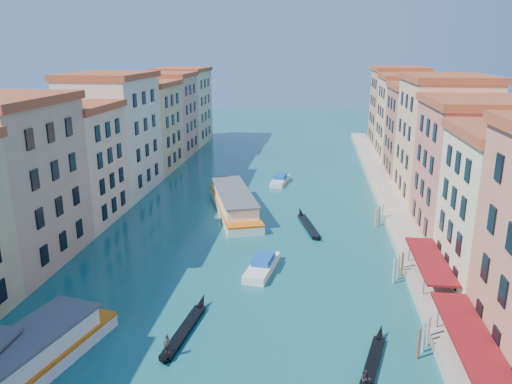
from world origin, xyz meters
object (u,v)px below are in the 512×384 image
vaporetto_near (4,375)px  gondola_right (372,364)px  gondola_fore (184,329)px  vaporetto_far (234,202)px

vaporetto_near → gondola_right: vaporetto_near is taller
gondola_fore → gondola_right: bearing=-4.5°
vaporetto_near → gondola_fore: (11.36, 9.38, -1.06)m
gondola_fore → gondola_right: (16.49, -3.23, 0.01)m
vaporetto_far → gondola_right: bearing=-83.5°
vaporetto_near → gondola_fore: vaporetto_near is taller
vaporetto_near → gondola_right: 28.54m
vaporetto_far → gondola_right: (17.62, -38.68, -1.13)m
vaporetto_near → vaporetto_far: 45.99m
gondola_fore → vaporetto_far: bearing=98.4°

